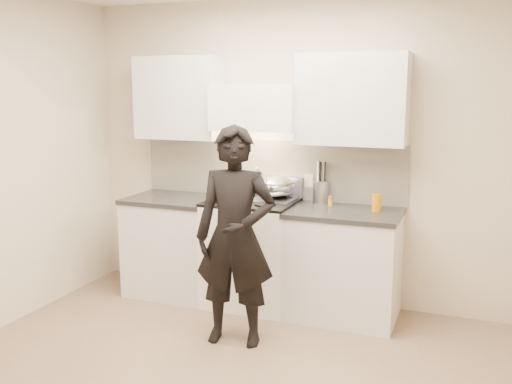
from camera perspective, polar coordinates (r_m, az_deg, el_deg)
ground_plane at (r=3.98m, az=-4.17°, el=-18.55°), size 4.00×4.00×0.00m
room_shell at (r=3.85m, az=-2.88°, el=5.56°), size 4.04×3.54×2.70m
stove at (r=5.11m, az=-0.42°, el=-6.02°), size 0.76×0.65×0.96m
counter_right at (r=4.89m, az=8.74°, el=-7.11°), size 0.92×0.67×0.92m
counter_left at (r=5.44m, az=-8.10°, el=-5.25°), size 0.82×0.67×0.92m
wok at (r=5.06m, az=1.92°, el=0.60°), size 0.38×0.46×0.30m
stock_pot at (r=4.96m, az=-2.64°, el=0.12°), size 0.32×0.27×0.15m
utensil_crock at (r=5.04m, az=6.50°, el=0.20°), size 0.14×0.14×0.37m
spice_jar at (r=4.93m, az=7.46°, el=-0.89°), size 0.04×0.04×0.09m
oil_glass at (r=4.78m, az=11.99°, el=-1.06°), size 0.08×0.08×0.14m
person at (r=4.26m, az=-2.09°, el=-4.48°), size 0.66×0.49×1.66m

